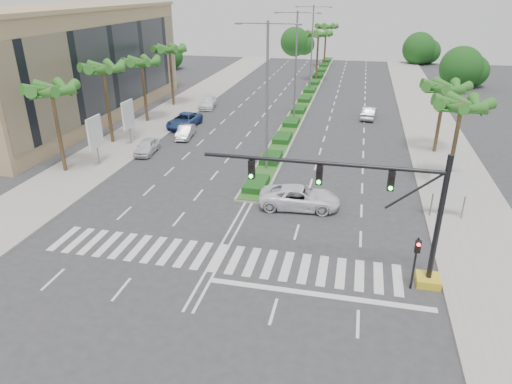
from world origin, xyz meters
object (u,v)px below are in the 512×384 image
car_right (369,113)px  car_parked_a (147,147)px  car_parked_d (208,103)px  car_parked_b (185,132)px  car_crossing (300,197)px  car_parked_c (184,120)px

car_right → car_parked_a: bearing=47.4°
car_parked_a → car_right: car_right is taller
car_parked_d → car_right: (20.30, -0.91, 0.04)m
car_parked_b → car_crossing: (13.71, -13.70, 0.15)m
car_parked_a → car_parked_b: car_parked_a is taller
car_parked_a → car_right: (20.30, 17.22, 0.05)m
car_parked_a → car_parked_c: (0.25, 9.09, 0.08)m
car_parked_a → car_parked_d: (0.00, 18.13, 0.01)m
car_parked_c → car_right: (20.05, 8.13, -0.03)m
car_parked_a → car_parked_c: bearing=82.6°
car_parked_a → car_parked_d: 18.13m
car_parked_c → car_right: 21.63m
car_parked_a → car_parked_b: 5.69m
car_parked_b → car_right: size_ratio=0.89×
car_parked_b → car_parked_d: (-1.77, 12.73, 0.04)m
car_parked_a → car_crossing: bearing=-34.0°
car_crossing → car_parked_a: bearing=57.3°
car_parked_b → car_parked_d: bearing=90.7°
car_crossing → car_parked_d: bearing=25.8°
car_parked_b → car_parked_c: 3.98m
car_parked_d → car_right: 20.32m
car_parked_b → car_crossing: 19.39m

